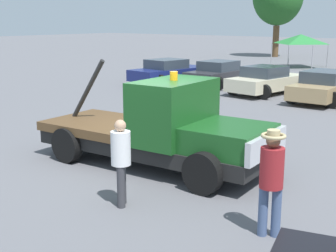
{
  "coord_description": "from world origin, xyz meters",
  "views": [
    {
      "loc": [
        6.99,
        -8.47,
        3.5
      ],
      "look_at": [
        0.5,
        0.0,
        1.05
      ],
      "focal_mm": 50.0,
      "sensor_mm": 36.0,
      "label": 1
    }
  ],
  "objects_px": {
    "person_at_hood": "(121,157)",
    "parked_car_cream": "(266,80)",
    "parked_car_charcoal": "(220,74)",
    "canopy_tent_green": "(301,39)",
    "tow_truck": "(164,130)",
    "parked_car_navy": "(169,71)",
    "person_near_truck": "(272,175)",
    "parked_car_tan": "(326,86)"
  },
  "relations": [
    {
      "from": "parked_car_navy",
      "to": "parked_car_charcoal",
      "type": "distance_m",
      "value": 2.92
    },
    {
      "from": "person_near_truck",
      "to": "canopy_tent_green",
      "type": "bearing_deg",
      "value": -7.95
    },
    {
      "from": "parked_car_tan",
      "to": "canopy_tent_green",
      "type": "height_order",
      "value": "canopy_tent_green"
    },
    {
      "from": "person_near_truck",
      "to": "parked_car_charcoal",
      "type": "height_order",
      "value": "person_near_truck"
    },
    {
      "from": "parked_car_navy",
      "to": "canopy_tent_green",
      "type": "bearing_deg",
      "value": -2.87
    },
    {
      "from": "tow_truck",
      "to": "canopy_tent_green",
      "type": "relative_size",
      "value": 1.92
    },
    {
      "from": "person_near_truck",
      "to": "parked_car_cream",
      "type": "height_order",
      "value": "person_near_truck"
    },
    {
      "from": "person_near_truck",
      "to": "parked_car_tan",
      "type": "relative_size",
      "value": 0.38
    },
    {
      "from": "person_at_hood",
      "to": "parked_car_charcoal",
      "type": "distance_m",
      "value": 16.96
    },
    {
      "from": "tow_truck",
      "to": "parked_car_navy",
      "type": "height_order",
      "value": "tow_truck"
    },
    {
      "from": "tow_truck",
      "to": "parked_car_cream",
      "type": "bearing_deg",
      "value": 101.37
    },
    {
      "from": "person_at_hood",
      "to": "parked_car_tan",
      "type": "relative_size",
      "value": 0.35
    },
    {
      "from": "person_at_hood",
      "to": "person_near_truck",
      "type": "bearing_deg",
      "value": 153.85
    },
    {
      "from": "person_near_truck",
      "to": "person_at_hood",
      "type": "distance_m",
      "value": 2.86
    },
    {
      "from": "canopy_tent_green",
      "to": "parked_car_navy",
      "type": "bearing_deg",
      "value": -100.7
    },
    {
      "from": "person_at_hood",
      "to": "tow_truck",
      "type": "bearing_deg",
      "value": -107.79
    },
    {
      "from": "person_at_hood",
      "to": "canopy_tent_green",
      "type": "distance_m",
      "value": 28.25
    },
    {
      "from": "parked_car_charcoal",
      "to": "parked_car_tan",
      "type": "relative_size",
      "value": 0.94
    },
    {
      "from": "parked_car_navy",
      "to": "canopy_tent_green",
      "type": "xyz_separation_m",
      "value": [
        2.4,
        12.71,
        1.42
      ]
    },
    {
      "from": "person_at_hood",
      "to": "canopy_tent_green",
      "type": "relative_size",
      "value": 0.54
    },
    {
      "from": "person_at_hood",
      "to": "parked_car_cream",
      "type": "height_order",
      "value": "person_at_hood"
    },
    {
      "from": "tow_truck",
      "to": "parked_car_tan",
      "type": "xyz_separation_m",
      "value": [
        -0.19,
        11.67,
        -0.27
      ]
    },
    {
      "from": "tow_truck",
      "to": "canopy_tent_green",
      "type": "xyz_separation_m",
      "value": [
        -6.74,
        24.86,
        1.15
      ]
    },
    {
      "from": "person_near_truck",
      "to": "person_at_hood",
      "type": "bearing_deg",
      "value": 71.45
    },
    {
      "from": "parked_car_cream",
      "to": "person_near_truck",
      "type": "bearing_deg",
      "value": -145.39
    },
    {
      "from": "parked_car_navy",
      "to": "parked_car_tan",
      "type": "distance_m",
      "value": 8.97
    },
    {
      "from": "parked_car_navy",
      "to": "parked_car_charcoal",
      "type": "xyz_separation_m",
      "value": [
        2.78,
        0.89,
        -0.0
      ]
    },
    {
      "from": "person_near_truck",
      "to": "parked_car_navy",
      "type": "bearing_deg",
      "value": 13.26
    },
    {
      "from": "parked_car_charcoal",
      "to": "canopy_tent_green",
      "type": "relative_size",
      "value": 1.44
    },
    {
      "from": "parked_car_navy",
      "to": "parked_car_charcoal",
      "type": "height_order",
      "value": "same"
    },
    {
      "from": "tow_truck",
      "to": "canopy_tent_green",
      "type": "distance_m",
      "value": 25.78
    },
    {
      "from": "parked_car_tan",
      "to": "parked_car_navy",
      "type": "bearing_deg",
      "value": 87.33
    },
    {
      "from": "person_at_hood",
      "to": "parked_car_cream",
      "type": "bearing_deg",
      "value": -111.34
    },
    {
      "from": "tow_truck",
      "to": "person_at_hood",
      "type": "height_order",
      "value": "tow_truck"
    },
    {
      "from": "person_near_truck",
      "to": "parked_car_charcoal",
      "type": "xyz_separation_m",
      "value": [
        -9.97,
        14.85,
        -0.41
      ]
    },
    {
      "from": "tow_truck",
      "to": "parked_car_charcoal",
      "type": "xyz_separation_m",
      "value": [
        -6.36,
        13.03,
        -0.27
      ]
    },
    {
      "from": "parked_car_tan",
      "to": "person_near_truck",
      "type": "bearing_deg",
      "value": -163.92
    },
    {
      "from": "parked_car_charcoal",
      "to": "parked_car_navy",
      "type": "bearing_deg",
      "value": 109.45
    },
    {
      "from": "person_at_hood",
      "to": "parked_car_cream",
      "type": "distance_m",
      "value": 14.79
    },
    {
      "from": "person_near_truck",
      "to": "parked_car_charcoal",
      "type": "bearing_deg",
      "value": 4.73
    },
    {
      "from": "person_at_hood",
      "to": "parked_car_cream",
      "type": "xyz_separation_m",
      "value": [
        -3.93,
        14.25,
        -0.32
      ]
    },
    {
      "from": "canopy_tent_green",
      "to": "parked_car_cream",
      "type": "bearing_deg",
      "value": -74.4
    }
  ]
}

